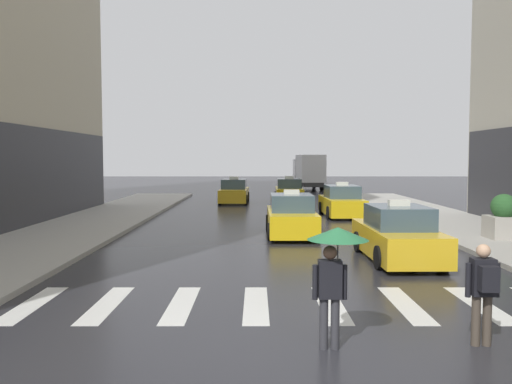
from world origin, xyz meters
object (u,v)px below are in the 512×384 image
Objects in this scene: taxi_lead at (398,236)px; taxi_fourth at (235,192)px; taxi_second at (292,217)px; taxi_fifth at (289,192)px; pedestrian_with_umbrella at (335,254)px; pedestrian_with_backpack at (484,287)px; taxi_third at (342,203)px; planter_mid_block at (504,218)px; box_truck at (309,171)px.

taxi_fourth is (-5.67, 19.80, 0.00)m from taxi_lead.
taxi_second is 15.10m from taxi_fourth.
taxi_fourth is 1.00× the size of taxi_fifth.
taxi_fourth is 27.14m from pedestrian_with_umbrella.
taxi_second is at bearing 100.55° from pedestrian_with_backpack.
taxi_second is 12.27m from pedestrian_with_backpack.
taxi_fourth reaches higher than pedestrian_with_backpack.
taxi_lead and taxi_third have the same top height.
taxi_second is at bearing 166.85° from planter_mid_block.
taxi_third is at bearing 87.47° from pedestrian_with_backpack.
planter_mid_block is at bearing 34.64° from taxi_lead.
taxi_lead is 7.11m from pedestrian_with_backpack.
taxi_fifth is at bearing 86.69° from taxi_second.
taxi_second is 15.71m from taxi_fifth.
taxi_lead is 2.85× the size of planter_mid_block.
pedestrian_with_umbrella reaches higher than taxi_fifth.
taxi_third is (3.07, 6.67, 0.00)m from taxi_second.
taxi_fifth is 0.60× the size of box_truck.
taxi_fifth is at bearing 92.76° from pedestrian_with_backpack.
taxi_fifth is at bearing 95.26° from taxi_lead.
taxi_lead is at bearing -84.74° from taxi_fifth.
taxi_third is 0.60× the size of box_truck.
taxi_fourth is 19.54m from planter_mid_block.
pedestrian_with_backpack is at bearing -79.24° from taxi_fourth.
taxi_second is at bearing -93.31° from taxi_fifth.
box_truck is (6.52, 14.64, 1.13)m from taxi_fourth.
taxi_fourth reaches higher than planter_mid_block.
taxi_second is 7.34m from taxi_third.
planter_mid_block is (5.23, 10.31, -0.10)m from pedestrian_with_backpack.
taxi_fifth is (0.91, 15.68, 0.00)m from taxi_second.
pedestrian_with_backpack is 11.57m from planter_mid_block.
taxi_fifth is 27.77m from pedestrian_with_backpack.
taxi_fifth is 18.63m from planter_mid_block.
taxi_second is 0.99× the size of taxi_third.
taxi_fifth reaches higher than planter_mid_block.
box_truck is 4.77× the size of planter_mid_block.
taxi_second and taxi_fourth have the same top height.
box_truck is 41.81m from pedestrian_with_umbrella.
taxi_third is at bearing 65.27° from taxi_second.
taxi_second is at bearing 119.45° from taxi_lead.
taxi_lead is 1.01× the size of taxi_second.
taxi_third is 10.09m from taxi_fourth.
taxi_second is 0.99× the size of taxi_fourth.
taxi_third reaches higher than pedestrian_with_backpack.
pedestrian_with_umbrella is at bearing -112.32° from taxi_lead.
planter_mid_block is (4.41, -8.42, 0.15)m from taxi_third.
taxi_third is 9.27m from taxi_fifth.
planter_mid_block is at bearing 63.09° from pedestrian_with_backpack.
taxi_third reaches higher than planter_mid_block.
taxi_third is 2.35× the size of pedestrian_with_umbrella.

